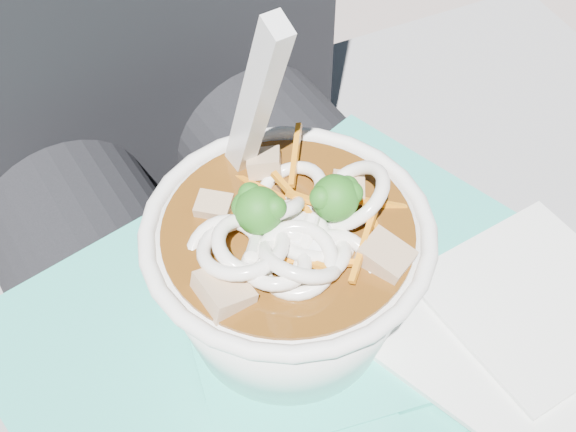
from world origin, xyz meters
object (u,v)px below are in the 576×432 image
lap (310,378)px  udon_bowl (288,266)px  person_body (241,257)px  plastic_bag (308,353)px  stone_ledge (227,405)px

lap → udon_bowl: bearing=-177.7°
udon_bowl → lap: bearing=2.3°
person_body → udon_bowl: size_ratio=4.82×
lap → person_body: size_ratio=0.49×
lap → person_body: bearing=90.0°
person_body → plastic_bag: bearing=-98.3°
lap → person_body: person_body is taller
stone_ledge → person_body: person_body is taller
stone_ledge → lap: (0.00, -0.15, 0.28)m
lap → plastic_bag: plastic_bag is taller
stone_ledge → plastic_bag: (-0.02, -0.17, 0.36)m
stone_ledge → udon_bowl: udon_bowl is taller
lap → plastic_bag: (-0.02, -0.02, 0.08)m
stone_ledge → lap: bearing=-90.0°
lap → person_body: 0.10m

